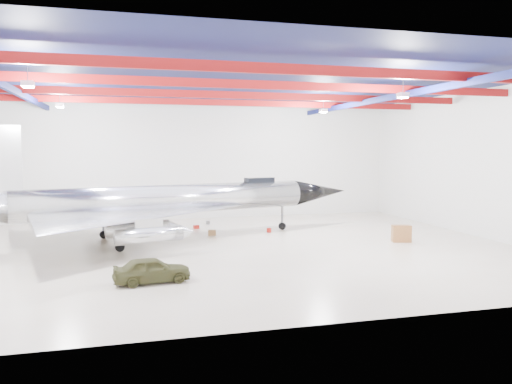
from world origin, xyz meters
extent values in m
plane|color=#C3B39B|center=(0.00, 0.00, 0.00)|extent=(40.00, 40.00, 0.00)
plane|color=silver|center=(0.00, 15.00, 5.50)|extent=(40.00, 0.00, 40.00)
plane|color=silver|center=(20.00, 0.00, 5.50)|extent=(0.00, 30.00, 30.00)
plane|color=#0A0F38|center=(0.00, 0.00, 11.00)|extent=(40.00, 40.00, 0.00)
cube|color=maroon|center=(0.00, -9.00, 10.40)|extent=(39.50, 0.25, 0.50)
cube|color=maroon|center=(0.00, -3.00, 10.40)|extent=(39.50, 0.25, 0.50)
cube|color=maroon|center=(0.00, 3.00, 10.40)|extent=(39.50, 0.25, 0.50)
cube|color=maroon|center=(0.00, 9.00, 10.40)|extent=(39.50, 0.25, 0.50)
cube|color=#0D134F|center=(-12.00, 0.00, 10.10)|extent=(0.25, 29.50, 0.40)
cube|color=#0D134F|center=(12.00, 0.00, 10.10)|extent=(0.25, 29.50, 0.40)
cube|color=silver|center=(-10.00, -6.00, 9.70)|extent=(0.55, 0.55, 0.25)
cube|color=silver|center=(10.00, -6.00, 9.70)|extent=(0.55, 0.55, 0.25)
cube|color=silver|center=(-10.00, 6.00, 9.70)|extent=(0.55, 0.55, 0.25)
cube|color=silver|center=(10.00, 6.00, 9.70)|extent=(0.55, 0.55, 0.25)
cylinder|color=silver|center=(-2.55, 4.32, 2.96)|extent=(21.05, 6.86, 2.11)
cone|color=black|center=(10.30, 7.32, 2.96)|extent=(5.62, 3.26, 2.11)
cube|color=black|center=(4.65, 6.00, 4.07)|extent=(2.45, 1.35, 0.53)
cylinder|color=silver|center=(-4.32, -2.05, 1.48)|extent=(4.12, 1.84, 0.95)
cylinder|color=silver|center=(-4.92, 0.52, 1.48)|extent=(4.12, 1.84, 0.95)
cylinder|color=silver|center=(-6.36, 6.69, 1.48)|extent=(4.12, 1.84, 0.95)
cylinder|color=silver|center=(-6.96, 9.26, 1.48)|extent=(4.12, 1.84, 0.95)
cylinder|color=#59595B|center=(6.70, 6.48, 0.95)|extent=(0.19, 0.19, 1.90)
cylinder|color=black|center=(6.70, 6.48, 0.30)|extent=(0.63, 0.36, 0.59)
cylinder|color=#59595B|center=(-6.07, 0.79, 0.95)|extent=(0.19, 0.19, 1.90)
cylinder|color=black|center=(-6.07, 0.79, 0.30)|extent=(0.63, 0.36, 0.59)
cylinder|color=#59595B|center=(-7.27, 5.93, 0.95)|extent=(0.19, 0.19, 1.90)
cylinder|color=black|center=(-7.27, 5.93, 0.30)|extent=(0.63, 0.36, 0.59)
imported|color=#3A3B1D|center=(-4.43, -7.32, 0.64)|extent=(3.92, 1.93, 1.29)
cube|color=brown|center=(13.26, -0.80, 0.60)|extent=(1.43, 0.97, 1.20)
cube|color=olive|center=(-3.58, 5.65, 0.19)|extent=(0.67, 0.60, 0.39)
cube|color=#9F160F|center=(-0.04, 8.72, 0.15)|extent=(0.51, 0.46, 0.30)
cube|color=olive|center=(0.70, 5.28, 0.21)|extent=(0.67, 0.58, 0.41)
cube|color=#59595B|center=(-4.70, 8.76, 0.12)|extent=(0.42, 0.39, 0.24)
cylinder|color=#9F160F|center=(5.29, 5.46, 0.17)|extent=(0.50, 0.50, 0.35)
cube|color=olive|center=(-3.32, 5.93, 0.20)|extent=(0.59, 0.48, 0.41)
cylinder|color=#59595B|center=(1.29, 10.95, 0.15)|extent=(0.45, 0.45, 0.31)
camera|label=1|loc=(-5.56, -32.04, 6.63)|focal=35.00mm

